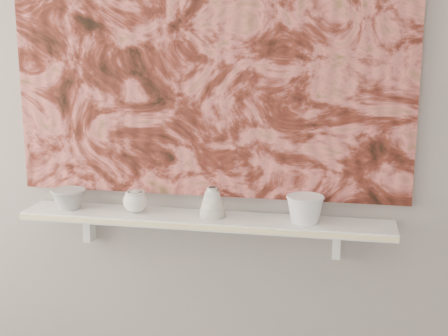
% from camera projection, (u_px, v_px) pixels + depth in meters
% --- Properties ---
extents(wall_back, '(3.60, 0.00, 3.60)m').
position_uv_depth(wall_back, '(209.00, 101.00, 2.33)').
color(wall_back, gray).
rests_on(wall_back, floor).
extents(shelf, '(1.40, 0.18, 0.03)m').
position_uv_depth(shelf, '(204.00, 220.00, 2.33)').
color(shelf, white).
rests_on(shelf, wall_back).
extents(shelf_stripe, '(1.40, 0.01, 0.02)m').
position_uv_depth(shelf_stripe, '(198.00, 227.00, 2.24)').
color(shelf_stripe, beige).
rests_on(shelf_stripe, shelf).
extents(bracket_left, '(0.03, 0.06, 0.12)m').
position_uv_depth(bracket_left, '(89.00, 226.00, 2.50)').
color(bracket_left, white).
rests_on(bracket_left, wall_back).
extents(bracket_right, '(0.03, 0.06, 0.12)m').
position_uv_depth(bracket_right, '(337.00, 242.00, 2.31)').
color(bracket_right, white).
rests_on(bracket_right, wall_back).
extents(painting, '(1.50, 0.02, 1.10)m').
position_uv_depth(painting, '(208.00, 49.00, 2.27)').
color(painting, maroon).
rests_on(painting, wall_back).
extents(house_motif, '(0.09, 0.00, 0.08)m').
position_uv_depth(house_motif, '(330.00, 137.00, 2.24)').
color(house_motif, black).
rests_on(house_motif, painting).
extents(bowl_grey, '(0.15, 0.15, 0.08)m').
position_uv_depth(bowl_grey, '(69.00, 198.00, 2.42)').
color(bowl_grey, gray).
rests_on(bowl_grey, shelf).
extents(cup_cream, '(0.11, 0.11, 0.09)m').
position_uv_depth(cup_cream, '(135.00, 201.00, 2.37)').
color(cup_cream, silver).
rests_on(cup_cream, shelf).
extents(bell_vessel, '(0.13, 0.13, 0.11)m').
position_uv_depth(bell_vessel, '(212.00, 202.00, 2.31)').
color(bell_vessel, beige).
rests_on(bell_vessel, shelf).
extents(bowl_white, '(0.15, 0.15, 0.10)m').
position_uv_depth(bowl_white, '(305.00, 209.00, 2.24)').
color(bowl_white, silver).
rests_on(bowl_white, shelf).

